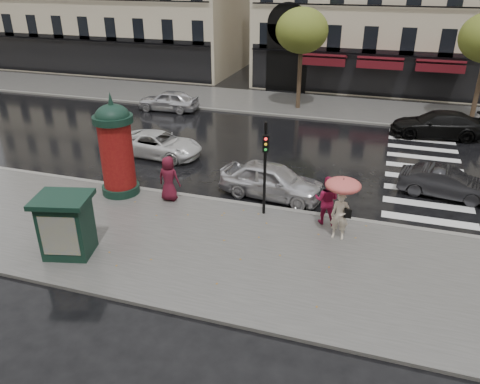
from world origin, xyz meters
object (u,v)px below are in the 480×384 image
(morris_column, at_px, (116,147))
(newsstand, at_px, (66,225))
(car_darkgrey, at_px, (446,183))
(car_black, at_px, (437,124))
(woman_red, at_px, (327,200))
(traffic_light, at_px, (265,161))
(car_far_silver, at_px, (168,101))
(woman_umbrella, at_px, (342,199))
(man_burgundy, at_px, (169,179))
(car_white, at_px, (159,144))
(car_silver, at_px, (272,180))

(morris_column, height_order, newsstand, morris_column)
(morris_column, xyz_separation_m, newsstand, (0.85, -4.72, -1.00))
(car_darkgrey, bearing_deg, car_black, 6.80)
(woman_red, xyz_separation_m, car_black, (4.60, 12.29, -0.32))
(traffic_light, xyz_separation_m, car_far_silver, (-10.13, 12.65, -1.67))
(morris_column, relative_size, car_far_silver, 1.06)
(woman_red, distance_m, traffic_light, 2.72)
(woman_umbrella, height_order, car_black, woman_umbrella)
(morris_column, bearing_deg, man_burgundy, 0.25)
(car_darkgrey, height_order, car_white, car_white)
(traffic_light, height_order, car_black, traffic_light)
(woman_red, xyz_separation_m, car_darkgrey, (4.49, 4.05, -0.44))
(woman_red, relative_size, car_far_silver, 0.46)
(car_far_silver, bearing_deg, car_white, 20.19)
(man_burgundy, relative_size, traffic_light, 0.51)
(woman_red, bearing_deg, woman_umbrella, 125.77)
(man_burgundy, bearing_deg, traffic_light, -179.76)
(car_white, height_order, car_black, car_black)
(newsstand, height_order, car_white, newsstand)
(woman_red, height_order, traffic_light, traffic_light)
(morris_column, bearing_deg, traffic_light, -0.38)
(car_silver, relative_size, car_black, 0.87)
(car_black, height_order, car_far_silver, car_black)
(man_burgundy, height_order, traffic_light, traffic_light)
(woman_umbrella, height_order, newsstand, woman_umbrella)
(woman_umbrella, bearing_deg, morris_column, 174.18)
(car_black, bearing_deg, woman_umbrella, -23.41)
(car_far_silver, bearing_deg, car_silver, 40.76)
(traffic_light, bearing_deg, car_black, 60.51)
(car_far_silver, bearing_deg, newsstand, 12.96)
(car_darkgrey, height_order, car_far_silver, car_far_silver)
(morris_column, bearing_deg, car_white, 96.56)
(woman_red, height_order, newsstand, newsstand)
(woman_umbrella, bearing_deg, newsstand, -156.14)
(woman_red, distance_m, man_burgundy, 6.45)
(woman_red, height_order, car_darkgrey, woman_red)
(woman_umbrella, bearing_deg, man_burgundy, 172.22)
(car_darkgrey, xyz_separation_m, car_black, (0.11, 8.24, 0.12))
(traffic_light, height_order, car_white, traffic_light)
(traffic_light, bearing_deg, car_silver, 94.68)
(car_darkgrey, bearing_deg, newsstand, 132.87)
(traffic_light, height_order, car_darkgrey, traffic_light)
(woman_umbrella, xyz_separation_m, man_burgundy, (-7.06, 0.97, -0.61))
(morris_column, height_order, car_far_silver, morris_column)
(newsstand, xyz_separation_m, car_darkgrey, (12.38, 8.78, -0.58))
(car_silver, xyz_separation_m, car_black, (7.13, 10.49, -0.02))
(woman_red, distance_m, car_far_silver, 17.77)
(car_silver, bearing_deg, newsstand, 148.14)
(morris_column, height_order, car_white, morris_column)
(car_silver, height_order, car_far_silver, car_silver)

